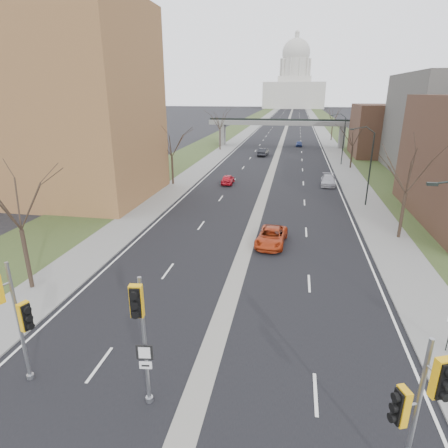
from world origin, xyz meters
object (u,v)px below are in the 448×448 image
(signal_pole_median, at_px, (140,323))
(car_right_far, at_px, (299,144))
(car_right_mid, at_px, (328,180))
(car_left_far, at_px, (263,152))
(car_right_near, at_px, (271,237))
(signal_pole_left, at_px, (14,309))
(car_left_near, at_px, (228,179))
(signal_pole_right, at_px, (419,401))

(signal_pole_median, distance_m, car_right_far, 81.86)
(car_right_mid, distance_m, car_right_far, 40.18)
(signal_pole_median, height_order, car_right_far, signal_pole_median)
(car_left_far, xyz_separation_m, car_right_far, (7.21, 15.92, -0.15))
(car_right_near, height_order, car_right_mid, car_right_mid)
(car_right_mid, bearing_deg, signal_pole_left, -107.52)
(car_left_near, relative_size, car_right_mid, 0.82)
(car_right_near, distance_m, car_right_mid, 23.91)
(car_right_mid, bearing_deg, car_left_far, 118.18)
(signal_pole_median, height_order, signal_pole_right, signal_pole_median)
(signal_pole_left, height_order, signal_pole_median, signal_pole_median)
(car_left_far, bearing_deg, signal_pole_right, 104.78)
(car_left_near, height_order, car_left_far, car_left_far)
(signal_pole_left, xyz_separation_m, car_right_mid, (15.83, 41.24, -3.09))
(car_left_near, xyz_separation_m, car_right_far, (9.97, 41.76, -0.05))
(signal_pole_left, relative_size, car_left_near, 1.47)
(signal_pole_median, xyz_separation_m, car_right_far, (6.27, 81.55, -3.42))
(signal_pole_left, height_order, signal_pole_right, signal_pole_left)
(signal_pole_right, distance_m, car_right_near, 21.20)
(signal_pole_left, relative_size, car_left_far, 1.24)
(signal_pole_median, height_order, car_left_near, signal_pole_median)
(signal_pole_median, xyz_separation_m, car_left_far, (-0.94, 65.63, -3.27))
(signal_pole_right, bearing_deg, signal_pole_median, 146.98)
(car_left_far, xyz_separation_m, car_right_mid, (11.08, -24.08, -0.08))
(car_left_far, distance_m, car_right_near, 47.37)
(signal_pole_left, bearing_deg, car_left_far, 105.11)
(signal_pole_median, bearing_deg, car_left_far, 82.82)
(car_right_far, bearing_deg, car_right_mid, -82.70)
(car_right_near, relative_size, car_right_mid, 1.04)
(signal_pole_median, relative_size, car_left_near, 1.48)
(signal_pole_right, relative_size, car_left_far, 1.22)
(signal_pole_right, distance_m, car_right_mid, 43.43)
(car_left_far, bearing_deg, car_right_mid, 120.86)
(signal_pole_median, height_order, car_right_mid, signal_pole_median)
(signal_pole_left, height_order, car_right_near, signal_pole_left)
(signal_pole_median, bearing_deg, car_right_mid, 68.29)
(signal_pole_median, xyz_separation_m, car_left_near, (-3.70, 39.79, -3.38))
(signal_pole_median, distance_m, car_left_near, 40.11)
(signal_pole_right, height_order, car_right_mid, signal_pole_right)
(signal_pole_left, distance_m, car_left_far, 65.56)
(signal_pole_right, xyz_separation_m, car_left_far, (-10.22, 67.39, -2.97))
(signal_pole_right, relative_size, car_left_near, 1.46)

